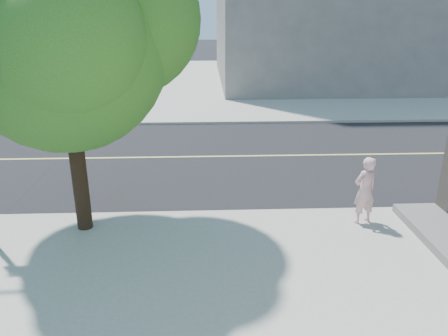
{
  "coord_description": "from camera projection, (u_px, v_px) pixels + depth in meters",
  "views": [
    {
      "loc": [
        3.91,
        -9.58,
        4.67
      ],
      "look_at": [
        4.32,
        -0.25,
        1.3
      ],
      "focal_mm": 34.91,
      "sensor_mm": 36.0,
      "label": 1
    }
  ],
  "objects": [
    {
      "name": "street_tree",
      "position": [
        67.0,
        24.0,
        8.29
      ],
      "size": [
        5.05,
        4.59,
        6.7
      ],
      "rotation": [
        0.0,
        0.0,
        0.1
      ],
      "color": "black",
      "rests_on": "sidewalk_se"
    },
    {
      "name": "sidewalk_ne",
      "position": [
        339.0,
        80.0,
        31.16
      ],
      "size": [
        29.0,
        25.0,
        0.12
      ],
      "primitive_type": "cube",
      "color": "#A3A496",
      "rests_on": "ground"
    },
    {
      "name": "road_ew",
      "position": [
        90.0,
        158.0,
        14.65
      ],
      "size": [
        140.0,
        9.0,
        0.01
      ],
      "primitive_type": "cube",
      "color": "black",
      "rests_on": "ground"
    },
    {
      "name": "man_on_phone",
      "position": [
        365.0,
        190.0,
        9.71
      ],
      "size": [
        0.66,
        0.54,
        1.57
      ],
      "primitive_type": "imported",
      "rotation": [
        0.0,
        0.0,
        3.48
      ],
      "color": "#DCA4A8",
      "rests_on": "sidewalk_se"
    },
    {
      "name": "ground",
      "position": [
        44.0,
        218.0,
        10.43
      ],
      "size": [
        140.0,
        140.0,
        0.0
      ],
      "primitive_type": "plane",
      "color": "black",
      "rests_on": "ground"
    }
  ]
}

